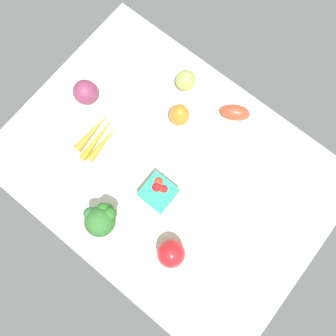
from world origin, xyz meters
The scene contains 9 objects.
tablecloth centered at (0.00, 0.00, 1.00)cm, with size 104.00×76.00×2.00cm, color beige.
broccoli_head centered at (4.86, 24.80, 9.95)cm, with size 9.87×10.12×12.74cm.
red_onion_center centered at (36.78, -2.54, 6.08)cm, with size 8.16×8.16×8.16cm, color #823252.
bell_pepper_red centered at (-17.09, 19.84, 6.84)cm, with size 8.23×8.23×9.67cm, color red.
carrot_bunch centered at (24.68, 6.20, 3.33)cm, with size 8.30×17.62×2.92cm.
bell_pepper_orange centered at (7.74, -15.44, 6.44)cm, with size 6.53×6.53×8.88cm, color orange.
roma_tomato centered at (-5.61, -28.28, 4.57)cm, with size 9.67×5.14×5.14cm, color #DC4127.
heirloom_tomato_green centered at (13.90, -26.74, 5.47)cm, with size 6.94×6.94×6.94cm, color #97AE4E.
berry_basket centered at (-2.58, 7.86, 4.92)cm, with size 9.44×9.44×6.41cm.
Camera 1 is at (-13.21, 16.45, 102.18)cm, focal length 33.81 mm.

